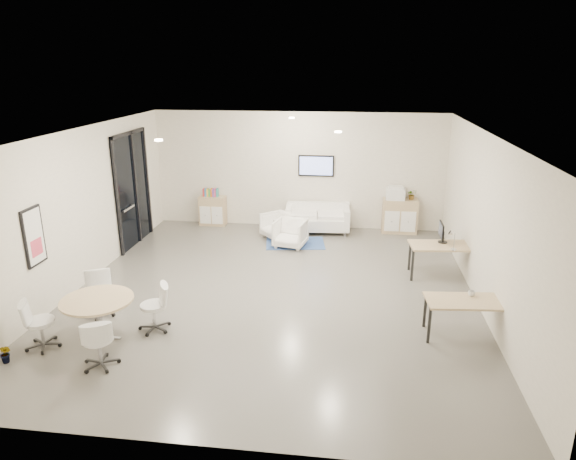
# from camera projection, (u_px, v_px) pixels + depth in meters

# --- Properties ---
(room_shell) EXTENTS (9.60, 10.60, 4.80)m
(room_shell) POSITION_uv_depth(u_px,v_px,m) (273.00, 216.00, 9.95)
(room_shell) COLOR #605C57
(room_shell) RESTS_ON ground
(glass_door) EXTENTS (0.09, 1.90, 2.85)m
(glass_door) POSITION_uv_depth(u_px,v_px,m) (133.00, 186.00, 12.83)
(glass_door) COLOR black
(glass_door) RESTS_ON room_shell
(artwork) EXTENTS (0.05, 0.54, 1.04)m
(artwork) POSITION_uv_depth(u_px,v_px,m) (34.00, 237.00, 8.94)
(artwork) COLOR black
(artwork) RESTS_ON room_shell
(wall_tv) EXTENTS (0.98, 0.06, 0.58)m
(wall_tv) POSITION_uv_depth(u_px,v_px,m) (316.00, 166.00, 14.05)
(wall_tv) COLOR black
(wall_tv) RESTS_ON room_shell
(ceiling_spots) EXTENTS (3.14, 4.14, 0.03)m
(ceiling_spots) POSITION_uv_depth(u_px,v_px,m) (269.00, 129.00, 10.27)
(ceiling_spots) COLOR #FFEAC6
(ceiling_spots) RESTS_ON room_shell
(sideboard_left) EXTENTS (0.74, 0.39, 0.83)m
(sideboard_left) POSITION_uv_depth(u_px,v_px,m) (213.00, 211.00, 14.65)
(sideboard_left) COLOR tan
(sideboard_left) RESTS_ON room_shell
(sideboard_right) EXTENTS (0.94, 0.45, 0.94)m
(sideboard_right) POSITION_uv_depth(u_px,v_px,m) (400.00, 216.00, 13.97)
(sideboard_right) COLOR tan
(sideboard_right) RESTS_ON room_shell
(books) EXTENTS (0.43, 0.14, 0.22)m
(books) POSITION_uv_depth(u_px,v_px,m) (211.00, 193.00, 14.50)
(books) COLOR red
(books) RESTS_ON sideboard_left
(printer) EXTENTS (0.53, 0.45, 0.36)m
(printer) POSITION_uv_depth(u_px,v_px,m) (396.00, 193.00, 13.79)
(printer) COLOR white
(printer) RESTS_ON sideboard_right
(loveseat) EXTENTS (1.78, 0.99, 0.65)m
(loveseat) POSITION_uv_depth(u_px,v_px,m) (317.00, 219.00, 14.10)
(loveseat) COLOR white
(loveseat) RESTS_ON room_shell
(blue_rug) EXTENTS (1.62, 1.20, 0.01)m
(blue_rug) POSITION_uv_depth(u_px,v_px,m) (295.00, 243.00, 13.23)
(blue_rug) COLOR #304F95
(blue_rug) RESTS_ON room_shell
(armchair_left) EXTENTS (0.97, 0.97, 0.73)m
(armchair_left) POSITION_uv_depth(u_px,v_px,m) (277.00, 224.00, 13.57)
(armchair_left) COLOR white
(armchair_left) RESTS_ON room_shell
(armchair_right) EXTENTS (0.86, 0.82, 0.77)m
(armchair_right) POSITION_uv_depth(u_px,v_px,m) (290.00, 232.00, 12.90)
(armchair_right) COLOR white
(armchair_right) RESTS_ON room_shell
(desk_rear) EXTENTS (1.48, 0.85, 0.74)m
(desk_rear) POSITION_uv_depth(u_px,v_px,m) (443.00, 248.00, 10.98)
(desk_rear) COLOR tan
(desk_rear) RESTS_ON room_shell
(desk_front) EXTENTS (1.36, 0.77, 0.68)m
(desk_front) POSITION_uv_depth(u_px,v_px,m) (466.00, 304.00, 8.54)
(desk_front) COLOR tan
(desk_front) RESTS_ON room_shell
(monitor) EXTENTS (0.20, 0.50, 0.44)m
(monitor) POSITION_uv_depth(u_px,v_px,m) (442.00, 232.00, 11.03)
(monitor) COLOR black
(monitor) RESTS_ON desk_rear
(round_table) EXTENTS (1.18, 1.18, 0.72)m
(round_table) POSITION_uv_depth(u_px,v_px,m) (97.00, 304.00, 8.49)
(round_table) COLOR tan
(round_table) RESTS_ON room_shell
(meeting_chairs) EXTENTS (2.37, 2.37, 0.82)m
(meeting_chairs) POSITION_uv_depth(u_px,v_px,m) (99.00, 316.00, 8.56)
(meeting_chairs) COLOR white
(meeting_chairs) RESTS_ON room_shell
(plant_cabinet) EXTENTS (0.33, 0.35, 0.22)m
(plant_cabinet) POSITION_uv_depth(u_px,v_px,m) (412.00, 196.00, 13.76)
(plant_cabinet) COLOR #3F7F3F
(plant_cabinet) RESTS_ON sideboard_right
(plant_floor) EXTENTS (0.22, 0.34, 0.14)m
(plant_floor) POSITION_uv_depth(u_px,v_px,m) (7.00, 359.00, 7.94)
(plant_floor) COLOR #3F7F3F
(plant_floor) RESTS_ON room_shell
(cup) EXTENTS (0.13, 0.11, 0.12)m
(cup) POSITION_uv_depth(u_px,v_px,m) (472.00, 293.00, 8.66)
(cup) COLOR white
(cup) RESTS_ON desk_front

